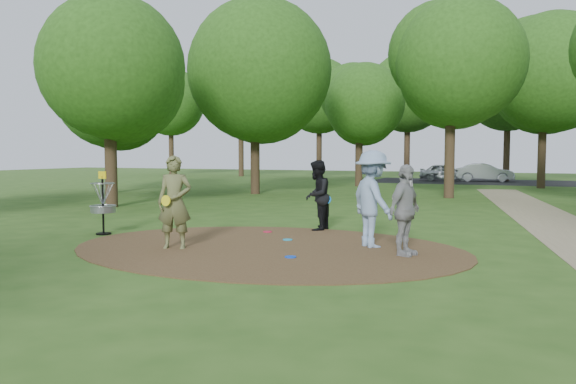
% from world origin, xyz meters
% --- Properties ---
extents(ground, '(100.00, 100.00, 0.00)m').
position_xyz_m(ground, '(0.00, 0.00, 0.00)').
color(ground, '#2D5119').
rests_on(ground, ground).
extents(dirt_clearing, '(8.40, 8.40, 0.02)m').
position_xyz_m(dirt_clearing, '(0.00, 0.00, 0.01)').
color(dirt_clearing, '#47301C').
rests_on(dirt_clearing, ground).
extents(parking_lot, '(14.00, 8.00, 0.01)m').
position_xyz_m(parking_lot, '(2.00, 30.00, 0.00)').
color(parking_lot, black).
rests_on(parking_lot, ground).
extents(player_observer_with_disc, '(0.82, 0.67, 1.94)m').
position_xyz_m(player_observer_with_disc, '(-1.70, -0.80, 0.97)').
color(player_observer_with_disc, brown).
rests_on(player_observer_with_disc, ground).
extents(player_throwing_with_disc, '(1.53, 1.48, 2.04)m').
position_xyz_m(player_throwing_with_disc, '(2.02, 0.95, 1.02)').
color(player_throwing_with_disc, '#84A0C4').
rests_on(player_throwing_with_disc, ground).
extents(player_walking_with_disc, '(0.73, 0.90, 1.80)m').
position_xyz_m(player_walking_with_disc, '(0.08, 2.96, 0.90)').
color(player_walking_with_disc, black).
rests_on(player_walking_with_disc, ground).
extents(player_waiting_with_disc, '(0.72, 1.12, 1.77)m').
position_xyz_m(player_waiting_with_disc, '(2.84, 0.20, 0.88)').
color(player_waiting_with_disc, gray).
rests_on(player_waiting_with_disc, ground).
extents(disc_ground_cyan, '(0.22, 0.22, 0.02)m').
position_xyz_m(disc_ground_cyan, '(0.04, 1.08, 0.03)').
color(disc_ground_cyan, '#1AA1D5').
rests_on(disc_ground_cyan, dirt_clearing).
extents(disc_ground_blue, '(0.22, 0.22, 0.02)m').
position_xyz_m(disc_ground_blue, '(0.89, -0.84, 0.03)').
color(disc_ground_blue, blue).
rests_on(disc_ground_blue, dirt_clearing).
extents(disc_ground_red, '(0.22, 0.22, 0.02)m').
position_xyz_m(disc_ground_red, '(-0.91, 2.08, 0.03)').
color(disc_ground_red, red).
rests_on(disc_ground_red, dirt_clearing).
extents(car_left, '(3.68, 1.65, 1.23)m').
position_xyz_m(car_left, '(0.06, 30.32, 0.61)').
color(car_left, '#AFB5B8').
rests_on(car_left, ground).
extents(car_right, '(4.00, 1.88, 1.27)m').
position_xyz_m(car_right, '(2.64, 30.52, 0.63)').
color(car_right, '#B5BABD').
rests_on(car_right, ground).
extents(disc_golf_basket, '(0.63, 0.63, 1.54)m').
position_xyz_m(disc_golf_basket, '(-4.50, 0.30, 0.87)').
color(disc_golf_basket, black).
rests_on(disc_golf_basket, ground).
extents(tree_ring, '(37.28, 45.73, 9.48)m').
position_xyz_m(tree_ring, '(1.00, 9.69, 5.30)').
color(tree_ring, '#332316').
rests_on(tree_ring, ground).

